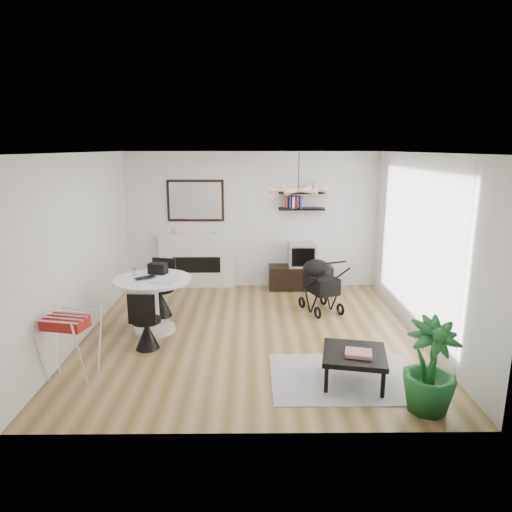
{
  "coord_description": "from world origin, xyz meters",
  "views": [
    {
      "loc": [
        0.0,
        -6.5,
        2.77
      ],
      "look_at": [
        0.07,
        0.4,
        1.12
      ],
      "focal_mm": 32.0,
      "sensor_mm": 36.0,
      "label": 1
    }
  ],
  "objects_px": {
    "fireplace": "(197,254)",
    "crt_tv": "(302,255)",
    "drying_rack": "(70,346)",
    "tv_console": "(300,277)",
    "stroller": "(320,287)",
    "dining_table": "(153,296)",
    "coffee_table": "(354,356)",
    "potted_plant": "(430,367)"
  },
  "relations": [
    {
      "from": "drying_rack",
      "to": "coffee_table",
      "type": "bearing_deg",
      "value": 10.75
    },
    {
      "from": "crt_tv",
      "to": "stroller",
      "type": "relative_size",
      "value": 0.53
    },
    {
      "from": "dining_table",
      "to": "coffee_table",
      "type": "relative_size",
      "value": 1.34
    },
    {
      "from": "crt_tv",
      "to": "drying_rack",
      "type": "relative_size",
      "value": 0.61
    },
    {
      "from": "tv_console",
      "to": "drying_rack",
      "type": "height_order",
      "value": "drying_rack"
    },
    {
      "from": "fireplace",
      "to": "dining_table",
      "type": "xyz_separation_m",
      "value": [
        -0.4,
        -2.3,
        -0.13
      ]
    },
    {
      "from": "fireplace",
      "to": "crt_tv",
      "type": "height_order",
      "value": "fireplace"
    },
    {
      "from": "dining_table",
      "to": "drying_rack",
      "type": "bearing_deg",
      "value": -113.98
    },
    {
      "from": "dining_table",
      "to": "coffee_table",
      "type": "height_order",
      "value": "dining_table"
    },
    {
      "from": "crt_tv",
      "to": "potted_plant",
      "type": "distance_m",
      "value": 4.46
    },
    {
      "from": "potted_plant",
      "to": "crt_tv",
      "type": "bearing_deg",
      "value": 101.54
    },
    {
      "from": "drying_rack",
      "to": "dining_table",
      "type": "bearing_deg",
      "value": 78.12
    },
    {
      "from": "crt_tv",
      "to": "tv_console",
      "type": "bearing_deg",
      "value": 171.06
    },
    {
      "from": "dining_table",
      "to": "stroller",
      "type": "bearing_deg",
      "value": 18.89
    },
    {
      "from": "fireplace",
      "to": "drying_rack",
      "type": "height_order",
      "value": "fireplace"
    },
    {
      "from": "stroller",
      "to": "crt_tv",
      "type": "bearing_deg",
      "value": 76.63
    },
    {
      "from": "fireplace",
      "to": "dining_table",
      "type": "distance_m",
      "value": 2.34
    },
    {
      "from": "drying_rack",
      "to": "stroller",
      "type": "relative_size",
      "value": 0.87
    },
    {
      "from": "stroller",
      "to": "potted_plant",
      "type": "relative_size",
      "value": 0.96
    },
    {
      "from": "stroller",
      "to": "coffee_table",
      "type": "distance_m",
      "value": 2.53
    },
    {
      "from": "tv_console",
      "to": "coffee_table",
      "type": "relative_size",
      "value": 1.45
    },
    {
      "from": "tv_console",
      "to": "coffee_table",
      "type": "height_order",
      "value": "tv_console"
    },
    {
      "from": "dining_table",
      "to": "stroller",
      "type": "distance_m",
      "value": 2.84
    },
    {
      "from": "drying_rack",
      "to": "potted_plant",
      "type": "distance_m",
      "value": 4.13
    },
    {
      "from": "tv_console",
      "to": "stroller",
      "type": "distance_m",
      "value": 1.26
    },
    {
      "from": "crt_tv",
      "to": "coffee_table",
      "type": "relative_size",
      "value": 0.61
    },
    {
      "from": "stroller",
      "to": "drying_rack",
      "type": "bearing_deg",
      "value": -165.68
    },
    {
      "from": "tv_console",
      "to": "drying_rack",
      "type": "bearing_deg",
      "value": -130.62
    },
    {
      "from": "fireplace",
      "to": "coffee_table",
      "type": "bearing_deg",
      "value": -59.26
    },
    {
      "from": "crt_tv",
      "to": "potted_plant",
      "type": "height_order",
      "value": "potted_plant"
    },
    {
      "from": "dining_table",
      "to": "stroller",
      "type": "height_order",
      "value": "stroller"
    },
    {
      "from": "fireplace",
      "to": "dining_table",
      "type": "height_order",
      "value": "fireplace"
    },
    {
      "from": "fireplace",
      "to": "drying_rack",
      "type": "relative_size",
      "value": 2.52
    },
    {
      "from": "fireplace",
      "to": "potted_plant",
      "type": "xyz_separation_m",
      "value": [
        2.99,
        -4.53,
        -0.17
      ]
    },
    {
      "from": "stroller",
      "to": "dining_table",
      "type": "bearing_deg",
      "value": 177.12
    },
    {
      "from": "crt_tv",
      "to": "drying_rack",
      "type": "bearing_deg",
      "value": -130.83
    },
    {
      "from": "crt_tv",
      "to": "stroller",
      "type": "bearing_deg",
      "value": -81.61
    },
    {
      "from": "fireplace",
      "to": "drying_rack",
      "type": "distance_m",
      "value": 3.99
    },
    {
      "from": "tv_console",
      "to": "dining_table",
      "type": "xyz_separation_m",
      "value": [
        -2.48,
        -2.15,
        0.32
      ]
    },
    {
      "from": "stroller",
      "to": "coffee_table",
      "type": "height_order",
      "value": "stroller"
    },
    {
      "from": "stroller",
      "to": "fireplace",
      "type": "bearing_deg",
      "value": 126.94
    },
    {
      "from": "coffee_table",
      "to": "potted_plant",
      "type": "bearing_deg",
      "value": -42.66
    }
  ]
}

